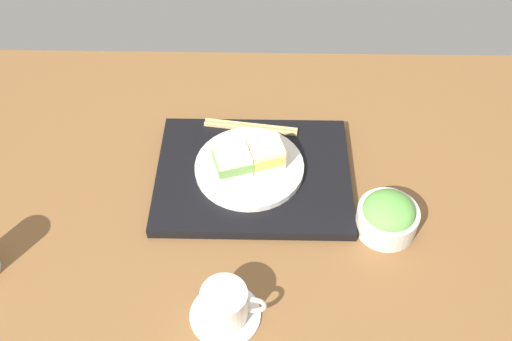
{
  "coord_description": "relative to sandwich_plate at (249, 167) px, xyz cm",
  "views": [
    {
      "loc": [
        -1.29,
        71.61,
        89.82
      ],
      "look_at": [
        0.12,
        -4.73,
        5.0
      ],
      "focal_mm": 40.44,
      "sensor_mm": 36.0,
      "label": 1
    }
  ],
  "objects": [
    {
      "name": "ground_plane",
      "position": [
        -1.53,
        7.5,
        -4.37
      ],
      "size": [
        140.0,
        100.0,
        3.0
      ],
      "primitive_type": "cube",
      "color": "brown"
    },
    {
      "name": "serving_tray",
      "position": [
        -0.81,
        0.45,
        -1.78
      ],
      "size": [
        39.59,
        31.01,
        2.17
      ],
      "primitive_type": "cube",
      "color": "black",
      "rests_on": "ground_plane"
    },
    {
      "name": "sandwich_plate",
      "position": [
        0.0,
        0.0,
        0.0
      ],
      "size": [
        22.27,
        22.27,
        1.39
      ],
      "primitive_type": "cylinder",
      "color": "silver",
      "rests_on": "serving_tray"
    },
    {
      "name": "sandwich_near",
      "position": [
        -3.26,
        -0.97,
        3.2
      ],
      "size": [
        8.21,
        7.97,
        5.0
      ],
      "color": "beige",
      "rests_on": "sandwich_plate"
    },
    {
      "name": "sandwich_far",
      "position": [
        3.26,
        0.97,
        3.05
      ],
      "size": [
        8.79,
        8.48,
        4.7
      ],
      "color": "#EFE5C1",
      "rests_on": "sandwich_plate"
    },
    {
      "name": "salad_bowl",
      "position": [
        -26.36,
        12.65,
        0.85
      ],
      "size": [
        11.64,
        11.64,
        7.92
      ],
      "color": "beige",
      "rests_on": "ground_plane"
    },
    {
      "name": "chopsticks_pair",
      "position": [
        0.03,
        -12.27,
        -0.35
      ],
      "size": [
        20.57,
        4.67,
        0.7
      ],
      "color": "tan",
      "rests_on": "serving_tray"
    },
    {
      "name": "coffee_cup",
      "position": [
        3.17,
        31.74,
        0.52
      ],
      "size": [
        12.86,
        12.17,
        7.32
      ],
      "color": "silver",
      "rests_on": "ground_plane"
    }
  ]
}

